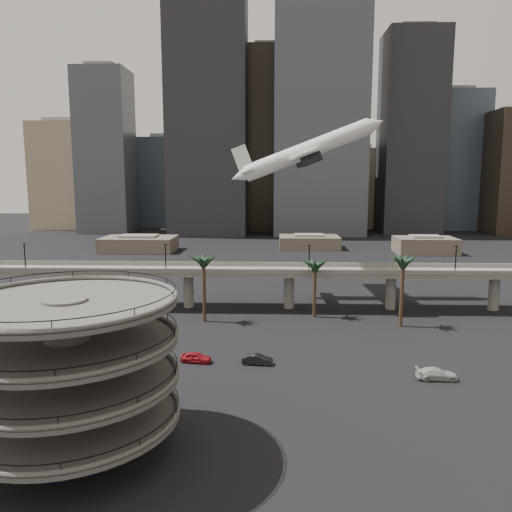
{
  "coord_description": "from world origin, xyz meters",
  "views": [
    {
      "loc": [
        7.65,
        -51.29,
        28.01
      ],
      "look_at": [
        4.79,
        28.0,
        15.67
      ],
      "focal_mm": 35.0,
      "sensor_mm": 36.0,
      "label": 1
    }
  ],
  "objects_px": {
    "car_a": "(196,357)",
    "car_c": "(437,374)",
    "airborne_jet": "(306,151)",
    "parking_ramp": "(68,361)",
    "overpass": "(238,275)",
    "car_b": "(257,359)"
  },
  "relations": [
    {
      "from": "parking_ramp",
      "to": "car_a",
      "type": "xyz_separation_m",
      "value": [
        8.79,
        25.69,
        -9.03
      ]
    },
    {
      "from": "overpass",
      "to": "airborne_jet",
      "type": "relative_size",
      "value": 3.55
    },
    {
      "from": "overpass",
      "to": "car_c",
      "type": "xyz_separation_m",
      "value": [
        30.68,
        -38.66,
        -6.51
      ]
    },
    {
      "from": "overpass",
      "to": "airborne_jet",
      "type": "xyz_separation_m",
      "value": [
        15.12,
        12.37,
        26.96
      ]
    },
    {
      "from": "parking_ramp",
      "to": "airborne_jet",
      "type": "height_order",
      "value": "airborne_jet"
    },
    {
      "from": "parking_ramp",
      "to": "car_c",
      "type": "height_order",
      "value": "parking_ramp"
    },
    {
      "from": "car_c",
      "to": "car_a",
      "type": "bearing_deg",
      "value": 82.09
    },
    {
      "from": "overpass",
      "to": "car_c",
      "type": "bearing_deg",
      "value": -51.56
    },
    {
      "from": "overpass",
      "to": "car_c",
      "type": "height_order",
      "value": "overpass"
    },
    {
      "from": "car_b",
      "to": "car_c",
      "type": "relative_size",
      "value": 0.83
    },
    {
      "from": "car_a",
      "to": "car_c",
      "type": "height_order",
      "value": "car_c"
    },
    {
      "from": "car_a",
      "to": "car_b",
      "type": "bearing_deg",
      "value": -84.45
    },
    {
      "from": "overpass",
      "to": "car_a",
      "type": "xyz_separation_m",
      "value": [
        -4.21,
        -33.31,
        -6.53
      ]
    },
    {
      "from": "car_a",
      "to": "car_c",
      "type": "distance_m",
      "value": 35.3
    },
    {
      "from": "parking_ramp",
      "to": "car_a",
      "type": "bearing_deg",
      "value": 71.11
    },
    {
      "from": "airborne_jet",
      "to": "parking_ramp",
      "type": "bearing_deg",
      "value": -114.58
    },
    {
      "from": "car_b",
      "to": "airborne_jet",
      "type": "bearing_deg",
      "value": -6.18
    },
    {
      "from": "airborne_jet",
      "to": "car_a",
      "type": "xyz_separation_m",
      "value": [
        -19.34,
        -45.68,
        -33.5
      ]
    },
    {
      "from": "parking_ramp",
      "to": "car_c",
      "type": "distance_m",
      "value": 49.02
    },
    {
      "from": "parking_ramp",
      "to": "car_b",
      "type": "relative_size",
      "value": 4.71
    },
    {
      "from": "parking_ramp",
      "to": "car_a",
      "type": "relative_size",
      "value": 4.69
    },
    {
      "from": "parking_ramp",
      "to": "car_b",
      "type": "xyz_separation_m",
      "value": [
        18.23,
        25.21,
        -9.06
      ]
    }
  ]
}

